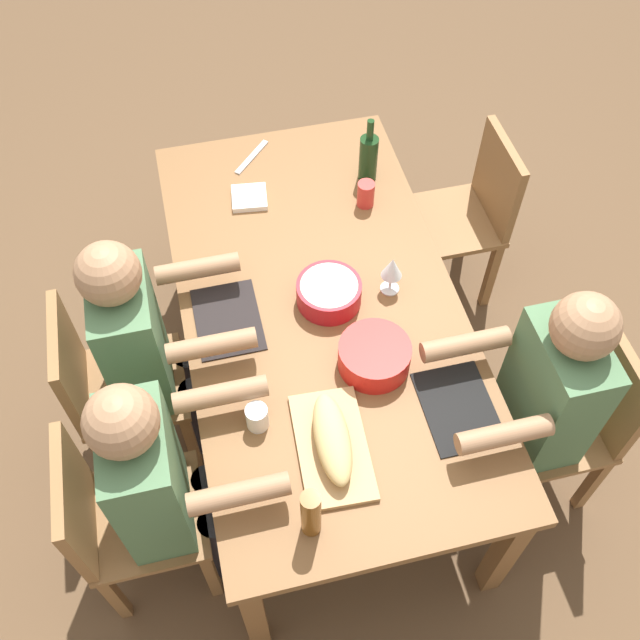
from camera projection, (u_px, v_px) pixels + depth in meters
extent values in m
plane|color=brown|center=(320.00, 402.00, 3.24)|extent=(8.00, 8.00, 0.00)
cube|color=brown|center=(320.00, 305.00, 2.66)|extent=(1.93, 1.00, 0.04)
cube|color=brown|center=(184.00, 220.00, 3.41)|extent=(0.07, 0.07, 0.70)
cube|color=brown|center=(254.00, 613.00, 2.38)|extent=(0.07, 0.07, 0.70)
cube|color=brown|center=(364.00, 190.00, 3.53)|extent=(0.07, 0.07, 0.70)
cube|color=brown|center=(505.00, 550.00, 2.50)|extent=(0.07, 0.07, 0.70)
cube|color=olive|center=(133.00, 386.00, 2.78)|extent=(0.40, 0.40, 0.03)
cube|color=olive|center=(69.00, 365.00, 2.59)|extent=(0.38, 0.04, 0.40)
cube|color=olive|center=(181.00, 371.00, 3.09)|extent=(0.04, 0.04, 0.42)
cube|color=olive|center=(191.00, 442.00, 2.89)|extent=(0.04, 0.04, 0.42)
cube|color=olive|center=(100.00, 387.00, 3.04)|extent=(0.04, 0.04, 0.42)
cube|color=olive|center=(105.00, 460.00, 2.85)|extent=(0.04, 0.04, 0.42)
cylinder|color=#2D2D38|center=(195.00, 385.00, 3.03)|extent=(0.11, 0.11, 0.45)
cylinder|color=#2D2D38|center=(200.00, 418.00, 2.94)|extent=(0.11, 0.11, 0.45)
cube|color=#4C724C|center=(133.00, 340.00, 2.56)|extent=(0.34, 0.20, 0.55)
cylinder|color=#9E7251|center=(198.00, 269.00, 2.59)|extent=(0.07, 0.30, 0.07)
cylinder|color=#9E7251|center=(212.00, 345.00, 2.40)|extent=(0.07, 0.30, 0.07)
sphere|color=#9E7251|center=(108.00, 274.00, 2.26)|extent=(0.21, 0.21, 0.21)
cube|color=olive|center=(548.00, 426.00, 2.68)|extent=(0.40, 0.40, 0.03)
cube|color=olive|center=(612.00, 387.00, 2.54)|extent=(0.38, 0.04, 0.40)
cube|color=olive|center=(509.00, 502.00, 2.75)|extent=(0.04, 0.04, 0.42)
cube|color=olive|center=(477.00, 424.00, 2.94)|extent=(0.04, 0.04, 0.42)
cube|color=olive|center=(592.00, 482.00, 2.79)|extent=(0.04, 0.04, 0.42)
cube|color=olive|center=(555.00, 407.00, 2.99)|extent=(0.04, 0.04, 0.42)
cylinder|color=#2D2D38|center=(489.00, 482.00, 2.78)|extent=(0.11, 0.11, 0.45)
cylinder|color=#2D2D38|center=(474.00, 445.00, 2.87)|extent=(0.11, 0.11, 0.45)
cube|color=#4C724C|center=(553.00, 390.00, 2.44)|extent=(0.34, 0.20, 0.55)
cylinder|color=#9E7251|center=(504.00, 434.00, 2.21)|extent=(0.07, 0.30, 0.07)
cylinder|color=#9E7251|center=(465.00, 344.00, 2.40)|extent=(0.07, 0.30, 0.07)
sphere|color=#9E7251|center=(585.00, 326.00, 2.14)|extent=(0.21, 0.21, 0.21)
cube|color=olive|center=(451.00, 222.00, 3.29)|extent=(0.40, 0.40, 0.03)
cube|color=olive|center=(498.00, 180.00, 3.14)|extent=(0.38, 0.04, 0.40)
cube|color=olive|center=(422.00, 288.00, 3.35)|extent=(0.04, 0.04, 0.42)
cube|color=olive|center=(400.00, 235.00, 3.54)|extent=(0.04, 0.04, 0.42)
cube|color=olive|center=(491.00, 275.00, 3.40)|extent=(0.04, 0.04, 0.42)
cube|color=olive|center=(466.00, 223.00, 3.59)|extent=(0.04, 0.04, 0.42)
cube|color=olive|center=(146.00, 516.00, 2.48)|extent=(0.40, 0.40, 0.03)
cube|color=olive|center=(75.00, 504.00, 2.28)|extent=(0.38, 0.04, 0.40)
cube|color=olive|center=(198.00, 486.00, 2.78)|extent=(0.04, 0.04, 0.42)
cube|color=olive|center=(211.00, 573.00, 2.59)|extent=(0.04, 0.04, 0.42)
cube|color=olive|center=(108.00, 505.00, 2.74)|extent=(0.04, 0.04, 0.42)
cube|color=olive|center=(115.00, 596.00, 2.54)|extent=(0.04, 0.04, 0.42)
cylinder|color=#2D2D38|center=(214.00, 503.00, 2.73)|extent=(0.11, 0.11, 0.45)
cylinder|color=#2D2D38|center=(220.00, 544.00, 2.64)|extent=(0.11, 0.11, 0.45)
cube|color=#4C724C|center=(147.00, 478.00, 2.26)|extent=(0.34, 0.20, 0.55)
cylinder|color=#9E7251|center=(221.00, 394.00, 2.29)|extent=(0.07, 0.30, 0.07)
cylinder|color=#9E7251|center=(239.00, 494.00, 2.10)|extent=(0.07, 0.30, 0.07)
sphere|color=#9E7251|center=(121.00, 422.00, 1.96)|extent=(0.21, 0.21, 0.21)
cylinder|color=red|center=(374.00, 356.00, 2.44)|extent=(0.25, 0.25, 0.10)
cylinder|color=orange|center=(375.00, 351.00, 2.42)|extent=(0.22, 0.22, 0.03)
cylinder|color=#B21923|center=(329.00, 293.00, 2.61)|extent=(0.23, 0.23, 0.09)
cylinder|color=beige|center=(329.00, 288.00, 2.58)|extent=(0.21, 0.21, 0.03)
cube|color=tan|center=(332.00, 447.00, 2.29)|extent=(0.41, 0.24, 0.02)
ellipsoid|color=tan|center=(332.00, 439.00, 2.25)|extent=(0.33, 0.13, 0.09)
cylinder|color=#193819|center=(368.00, 159.00, 2.94)|extent=(0.08, 0.08, 0.20)
cylinder|color=#193819|center=(370.00, 130.00, 2.82)|extent=(0.03, 0.03, 0.09)
cylinder|color=brown|center=(311.00, 513.00, 2.06)|extent=(0.06, 0.06, 0.22)
cylinder|color=silver|center=(389.00, 288.00, 2.67)|extent=(0.07, 0.07, 0.01)
cylinder|color=silver|center=(390.00, 281.00, 2.64)|extent=(0.01, 0.01, 0.07)
cone|color=silver|center=(392.00, 267.00, 2.58)|extent=(0.08, 0.08, 0.08)
cube|color=black|center=(228.00, 319.00, 2.59)|extent=(0.32, 0.23, 0.01)
cube|color=black|center=(458.00, 408.00, 2.38)|extent=(0.32, 0.23, 0.01)
cylinder|color=red|center=(366.00, 194.00, 2.89)|extent=(0.07, 0.07, 0.11)
cylinder|color=white|center=(257.00, 417.00, 2.31)|extent=(0.07, 0.07, 0.09)
cube|color=silver|center=(252.00, 157.00, 3.09)|extent=(0.19, 0.17, 0.01)
cube|color=white|center=(249.00, 198.00, 2.94)|extent=(0.16, 0.16, 0.02)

